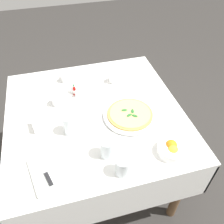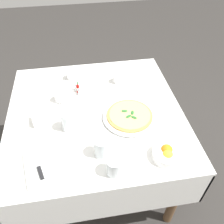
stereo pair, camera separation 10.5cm
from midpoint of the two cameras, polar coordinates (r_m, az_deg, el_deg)
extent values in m
plane|color=#33302D|center=(2.04, -1.55, -14.95)|extent=(8.00, 8.00, 0.00)
cube|color=white|center=(1.46, -2.08, -0.08)|extent=(1.07, 1.07, 0.02)
cube|color=white|center=(1.70, 16.13, -1.70)|extent=(1.07, 0.01, 0.28)
cube|color=white|center=(1.62, -20.98, -5.99)|extent=(1.07, 0.01, 0.28)
cube|color=white|center=(1.28, 1.55, -21.72)|extent=(0.01, 1.07, 0.28)
cube|color=white|center=(1.97, -4.08, 7.45)|extent=(0.01, 1.07, 0.28)
cylinder|color=brown|center=(1.61, 17.31, -18.87)|extent=(0.06, 0.06, 0.72)
cylinder|color=brown|center=(2.11, 8.51, 2.32)|extent=(0.06, 0.06, 0.72)
cylinder|color=brown|center=(1.55, -17.16, -23.63)|extent=(0.06, 0.06, 0.72)
cylinder|color=brown|center=(2.06, -15.79, -0.38)|extent=(0.06, 0.06, 0.72)
cylinder|color=white|center=(1.42, 6.40, -1.40)|extent=(0.19, 0.19, 0.01)
cylinder|color=white|center=(1.41, 6.43, -1.15)|extent=(0.32, 0.32, 0.01)
cylinder|color=tan|center=(1.40, 6.46, -0.86)|extent=(0.27, 0.27, 0.01)
cylinder|color=#EFD17A|center=(1.40, 6.48, -0.66)|extent=(0.25, 0.25, 0.00)
ellipsoid|color=#2D7533|center=(1.38, 7.56, -1.37)|extent=(0.04, 0.04, 0.01)
ellipsoid|color=#2D7533|center=(1.41, 7.13, -0.21)|extent=(0.04, 0.03, 0.01)
ellipsoid|color=#2D7533|center=(1.41, 5.16, 0.19)|extent=(0.02, 0.04, 0.01)
ellipsoid|color=#2D7533|center=(1.38, 6.23, -1.13)|extent=(0.03, 0.04, 0.01)
cylinder|color=white|center=(1.73, -7.84, 8.04)|extent=(0.13, 0.13, 0.01)
cylinder|color=white|center=(1.71, -7.95, 8.98)|extent=(0.08, 0.08, 0.06)
torus|color=white|center=(1.75, -8.68, 9.85)|extent=(0.04, 0.02, 0.03)
cylinder|color=black|center=(1.69, -8.05, 9.75)|extent=(0.07, 0.07, 0.00)
cylinder|color=white|center=(1.68, 3.49, 7.23)|extent=(0.13, 0.13, 0.01)
cylinder|color=white|center=(1.66, 3.54, 8.17)|extent=(0.08, 0.08, 0.06)
torus|color=white|center=(1.66, 5.28, 8.09)|extent=(0.02, 0.04, 0.03)
cylinder|color=black|center=(1.65, 3.58, 8.94)|extent=(0.07, 0.07, 0.00)
cylinder|color=white|center=(1.55, -10.39, 2.72)|extent=(0.13, 0.13, 0.01)
cylinder|color=white|center=(1.53, -10.56, 3.71)|extent=(0.08, 0.08, 0.06)
torus|color=white|center=(1.49, -10.16, 2.64)|extent=(0.04, 0.01, 0.03)
cylinder|color=black|center=(1.51, -10.70, 4.53)|extent=(0.07, 0.07, 0.00)
cylinder|color=white|center=(1.32, -8.49, -2.35)|extent=(0.07, 0.07, 0.12)
cylinder|color=silver|center=(1.33, -8.44, -2.71)|extent=(0.06, 0.06, 0.09)
cylinder|color=white|center=(1.20, 0.14, -8.71)|extent=(0.08, 0.08, 0.11)
cylinder|color=silver|center=(1.21, 0.14, -9.38)|extent=(0.07, 0.07, 0.07)
cylinder|color=white|center=(1.14, 3.25, -13.29)|extent=(0.08, 0.08, 0.10)
cylinder|color=silver|center=(1.16, 3.21, -13.83)|extent=(0.07, 0.07, 0.06)
cube|color=white|center=(1.23, -15.02, -12.87)|extent=(0.24, 0.17, 0.02)
cube|color=silver|center=(1.25, -15.75, -10.76)|extent=(0.12, 0.05, 0.01)
cube|color=black|center=(1.19, -14.53, -14.24)|extent=(0.08, 0.04, 0.01)
cylinder|color=white|center=(1.26, 15.53, -10.03)|extent=(0.15, 0.15, 0.04)
sphere|color=orange|center=(1.26, 15.52, -9.06)|extent=(0.06, 0.06, 0.06)
sphere|color=yellow|center=(1.24, 15.80, -10.09)|extent=(0.05, 0.05, 0.05)
cylinder|color=#B7140F|center=(1.59, -6.38, 5.53)|extent=(0.02, 0.02, 0.05)
cylinder|color=white|center=(1.59, -6.38, 5.53)|extent=(0.02, 0.02, 0.02)
cone|color=#B7140F|center=(1.56, -6.48, 6.54)|extent=(0.02, 0.02, 0.02)
cylinder|color=#1E722D|center=(1.56, -6.52, 6.95)|extent=(0.01, 0.01, 0.01)
cylinder|color=white|center=(1.61, -6.80, 5.89)|extent=(0.03, 0.03, 0.04)
cylinder|color=white|center=(1.62, -6.78, 5.72)|extent=(0.02, 0.02, 0.03)
sphere|color=silver|center=(1.60, -6.87, 6.56)|extent=(0.02, 0.02, 0.02)
cylinder|color=white|center=(1.57, -5.91, 4.73)|extent=(0.03, 0.03, 0.04)
cylinder|color=#38332D|center=(1.57, -5.90, 4.56)|extent=(0.02, 0.02, 0.03)
sphere|color=silver|center=(1.55, -5.98, 5.41)|extent=(0.02, 0.02, 0.02)
cube|color=white|center=(1.42, -16.65, -1.89)|extent=(0.09, 0.02, 0.06)
camera|label=1|loc=(0.05, -87.88, 2.05)|focal=37.56mm
camera|label=2|loc=(0.05, 92.12, -2.05)|focal=37.56mm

